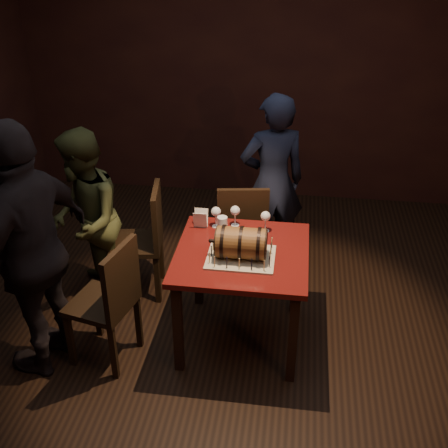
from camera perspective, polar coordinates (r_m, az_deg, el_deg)
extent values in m
plane|color=black|center=(4.24, 0.75, -11.66)|extent=(5.00, 5.00, 0.00)
cube|color=black|center=(5.86, 4.07, 15.61)|extent=(5.00, 0.04, 2.80)
cube|color=#450C0B|center=(3.83, 1.83, -3.06)|extent=(0.90, 0.90, 0.04)
cube|color=black|center=(3.80, -4.71, -10.46)|extent=(0.06, 0.06, 0.71)
cube|color=black|center=(3.73, 7.00, -11.45)|extent=(0.06, 0.06, 0.71)
cube|color=black|center=(4.40, -2.63, -4.19)|extent=(0.06, 0.06, 0.71)
cube|color=black|center=(4.34, 7.32, -4.93)|extent=(0.06, 0.06, 0.71)
cube|color=#ADA58C|center=(3.75, 1.72, -3.40)|extent=(0.45, 0.35, 0.01)
cylinder|color=brown|center=(3.69, 1.75, -1.94)|extent=(0.32, 0.21, 0.21)
cylinder|color=black|center=(3.70, -0.06, -1.81)|extent=(0.02, 0.23, 0.23)
cylinder|color=black|center=(3.69, 1.75, -1.94)|extent=(0.02, 0.23, 0.23)
cylinder|color=black|center=(3.68, 3.57, -2.07)|extent=(0.02, 0.23, 0.23)
cylinder|color=black|center=(3.70, -0.75, -1.76)|extent=(0.01, 0.20, 0.20)
cylinder|color=black|center=(3.68, 4.27, -2.12)|extent=(0.01, 0.20, 0.20)
cylinder|color=black|center=(3.71, -1.07, -1.74)|extent=(0.04, 0.02, 0.02)
sphere|color=black|center=(3.71, -1.38, -1.71)|extent=(0.03, 0.03, 0.03)
cylinder|color=#EDD78E|center=(3.62, -0.97, -3.84)|extent=(0.01, 0.01, 0.08)
cylinder|color=black|center=(3.59, -0.97, -3.23)|extent=(0.00, 0.00, 0.01)
cylinder|color=black|center=(3.61, 0.29, -3.93)|extent=(0.01, 0.01, 0.08)
cylinder|color=black|center=(3.58, 0.29, -3.33)|extent=(0.00, 0.00, 0.01)
cylinder|color=#EDD78E|center=(3.60, 1.55, -4.03)|extent=(0.01, 0.01, 0.08)
cylinder|color=black|center=(3.58, 1.56, -3.42)|extent=(0.00, 0.00, 0.01)
cylinder|color=black|center=(3.59, 2.83, -4.12)|extent=(0.01, 0.01, 0.08)
cylinder|color=black|center=(3.57, 2.84, -3.52)|extent=(0.00, 0.00, 0.01)
cylinder|color=#EDD78E|center=(3.59, 4.10, -4.21)|extent=(0.01, 0.01, 0.08)
cylinder|color=black|center=(3.56, 4.13, -3.61)|extent=(0.00, 0.00, 0.01)
cylinder|color=black|center=(3.63, 4.63, -3.81)|extent=(0.01, 0.01, 0.08)
cylinder|color=black|center=(3.61, 4.66, -3.22)|extent=(0.00, 0.00, 0.01)
cylinder|color=#EDD78E|center=(3.70, 4.72, -3.14)|extent=(0.01, 0.01, 0.08)
cylinder|color=black|center=(3.67, 4.75, -2.55)|extent=(0.00, 0.00, 0.01)
cylinder|color=black|center=(3.76, 4.80, -2.49)|extent=(0.01, 0.01, 0.08)
cylinder|color=black|center=(3.74, 4.83, -1.91)|extent=(0.00, 0.00, 0.01)
cylinder|color=#EDD78E|center=(3.83, 4.88, -1.87)|extent=(0.01, 0.01, 0.08)
cylinder|color=black|center=(3.81, 4.91, -1.29)|extent=(0.00, 0.00, 0.01)
cylinder|color=black|center=(3.84, 3.69, -1.79)|extent=(0.01, 0.01, 0.08)
cylinder|color=black|center=(3.81, 3.71, -1.21)|extent=(0.00, 0.00, 0.01)
cylinder|color=#EDD78E|center=(3.84, 2.50, -1.70)|extent=(0.01, 0.01, 0.08)
cylinder|color=black|center=(3.82, 2.51, -1.13)|extent=(0.00, 0.00, 0.01)
cylinder|color=black|center=(3.85, 1.31, -1.62)|extent=(0.01, 0.01, 0.08)
cylinder|color=black|center=(3.83, 1.32, -1.04)|extent=(0.00, 0.00, 0.01)
cylinder|color=#EDD78E|center=(3.86, 0.13, -1.54)|extent=(0.01, 0.01, 0.08)
cylinder|color=black|center=(3.83, 0.13, -0.96)|extent=(0.00, 0.00, 0.01)
cylinder|color=black|center=(3.86, -0.92, -1.54)|extent=(0.01, 0.01, 0.08)
cylinder|color=black|center=(3.83, -0.92, -0.96)|extent=(0.00, 0.00, 0.01)
cylinder|color=#EDD78E|center=(3.79, -1.10, -2.15)|extent=(0.01, 0.01, 0.08)
cylinder|color=black|center=(3.77, -1.11, -1.57)|extent=(0.00, 0.00, 0.01)
cylinder|color=black|center=(3.72, -1.29, -2.79)|extent=(0.01, 0.01, 0.08)
cylinder|color=black|center=(3.70, -1.30, -2.20)|extent=(0.00, 0.00, 0.01)
cylinder|color=#EDD78E|center=(3.66, -1.49, -3.45)|extent=(0.01, 0.01, 0.08)
cylinder|color=black|center=(3.63, -1.50, -2.85)|extent=(0.00, 0.00, 0.01)
cylinder|color=silver|center=(4.11, -0.81, -0.23)|extent=(0.06, 0.06, 0.01)
cylinder|color=silver|center=(4.09, -0.81, 0.34)|extent=(0.01, 0.01, 0.09)
sphere|color=silver|center=(4.05, -0.82, 1.27)|extent=(0.07, 0.07, 0.07)
sphere|color=#591114|center=(4.05, -0.82, 1.18)|extent=(0.05, 0.05, 0.05)
cylinder|color=silver|center=(4.12, 1.13, -0.12)|extent=(0.06, 0.06, 0.01)
cylinder|color=silver|center=(4.10, 1.13, 0.45)|extent=(0.01, 0.01, 0.09)
sphere|color=silver|center=(4.07, 1.14, 1.37)|extent=(0.07, 0.07, 0.07)
cylinder|color=silver|center=(4.06, 4.18, -0.71)|extent=(0.06, 0.06, 0.01)
cylinder|color=silver|center=(4.04, 4.21, -0.13)|extent=(0.01, 0.01, 0.09)
sphere|color=silver|center=(4.00, 4.24, 0.80)|extent=(0.07, 0.07, 0.07)
sphere|color=#BF594C|center=(4.01, 4.24, 0.71)|extent=(0.05, 0.05, 0.05)
cylinder|color=silver|center=(3.96, -0.17, -0.25)|extent=(0.07, 0.07, 0.15)
cylinder|color=#9E5414|center=(3.97, -0.17, -0.47)|extent=(0.06, 0.06, 0.11)
cylinder|color=white|center=(3.94, -0.18, 0.37)|extent=(0.06, 0.06, 0.02)
cube|color=black|center=(4.64, 1.78, -0.83)|extent=(0.46, 0.46, 0.04)
cube|color=black|center=(4.92, 3.63, -2.18)|extent=(0.04, 0.04, 0.43)
cube|color=black|center=(4.90, -0.34, -2.22)|extent=(0.04, 0.04, 0.43)
cube|color=black|center=(4.63, 3.93, -4.38)|extent=(0.04, 0.04, 0.43)
cube|color=black|center=(4.62, -0.29, -4.43)|extent=(0.04, 0.04, 0.43)
cube|color=black|center=(4.36, 1.93, 0.82)|extent=(0.40, 0.10, 0.46)
cube|color=black|center=(4.54, -8.91, -1.96)|extent=(0.46, 0.46, 0.04)
cube|color=black|center=(4.83, -10.46, -3.30)|extent=(0.04, 0.04, 0.43)
cube|color=black|center=(4.55, -11.06, -5.61)|extent=(0.04, 0.04, 0.43)
cube|color=black|center=(4.79, -6.43, -3.30)|extent=(0.04, 0.04, 0.43)
cube|color=black|center=(4.50, -6.78, -5.63)|extent=(0.04, 0.04, 0.43)
cube|color=black|center=(4.39, -6.83, 0.84)|extent=(0.10, 0.40, 0.46)
cube|color=black|center=(3.92, -12.34, -7.92)|extent=(0.48, 0.48, 0.04)
cube|color=black|center=(4.25, -12.74, -8.62)|extent=(0.04, 0.04, 0.43)
cube|color=black|center=(4.05, -15.35, -11.30)|extent=(0.04, 0.04, 0.43)
cube|color=black|center=(4.10, -8.69, -9.79)|extent=(0.04, 0.04, 0.43)
cube|color=black|center=(3.89, -11.16, -12.68)|extent=(0.04, 0.04, 0.43)
cube|color=black|center=(3.69, -10.39, -5.50)|extent=(0.13, 0.40, 0.46)
imported|color=black|center=(4.77, 4.93, 4.24)|extent=(0.65, 0.53, 1.54)
imported|color=#3E4321|center=(4.39, -13.92, 0.33)|extent=(0.73, 0.83, 1.43)
imported|color=black|center=(3.77, -18.82, -2.71)|extent=(0.67, 1.11, 1.76)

